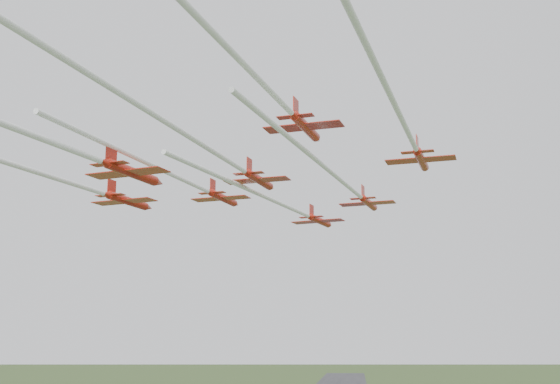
# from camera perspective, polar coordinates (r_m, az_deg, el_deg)

# --- Properties ---
(jet_lead) EXTENTS (18.90, 51.56, 2.63)m
(jet_lead) POSITION_cam_1_polar(r_m,az_deg,el_deg) (106.46, 0.86, -1.30)
(jet_lead) COLOR #B11F11
(jet_row2_left) EXTENTS (14.56, 48.13, 2.65)m
(jet_row2_left) POSITION_cam_1_polar(r_m,az_deg,el_deg) (96.43, -7.27, 0.72)
(jet_row2_left) COLOR #B11F11
(jet_row2_right) EXTENTS (15.84, 53.74, 2.39)m
(jet_row2_right) POSITION_cam_1_polar(r_m,az_deg,el_deg) (89.08, 5.23, 0.74)
(jet_row2_right) COLOR #B11F11
(jet_row3_left) EXTENTS (16.73, 48.13, 2.77)m
(jet_row3_left) POSITION_cam_1_polar(r_m,az_deg,el_deg) (92.02, -16.00, 0.51)
(jet_row3_left) COLOR #B11F11
(jet_row3_mid) EXTENTS (16.51, 60.94, 2.57)m
(jet_row3_mid) POSITION_cam_1_polar(r_m,az_deg,el_deg) (76.85, -5.90, 3.58)
(jet_row3_mid) COLOR #B11F11
(jet_row3_right) EXTENTS (15.10, 58.46, 2.45)m
(jet_row3_right) POSITION_cam_1_polar(r_m,az_deg,el_deg) (69.86, 9.94, 5.70)
(jet_row3_right) COLOR #B11F11
(jet_row4_left) EXTENTS (21.30, 61.84, 2.94)m
(jet_row4_left) POSITION_cam_1_polar(r_m,az_deg,el_deg) (70.74, -19.14, 4.29)
(jet_row4_left) COLOR #B11F11
(jet_row4_right) EXTENTS (13.15, 46.47, 2.51)m
(jet_row4_right) POSITION_cam_1_polar(r_m,az_deg,el_deg) (65.37, -0.51, 7.92)
(jet_row4_right) COLOR #B11F11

